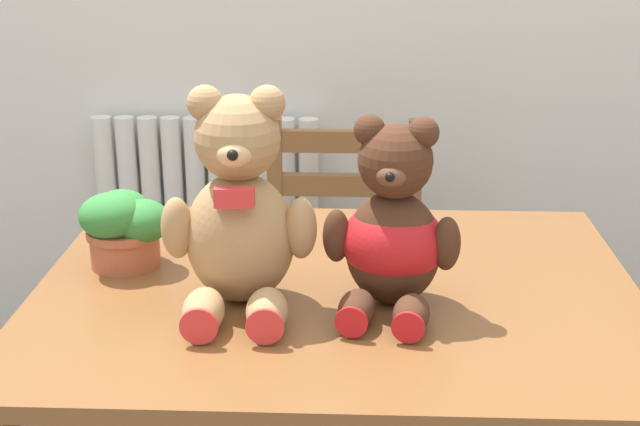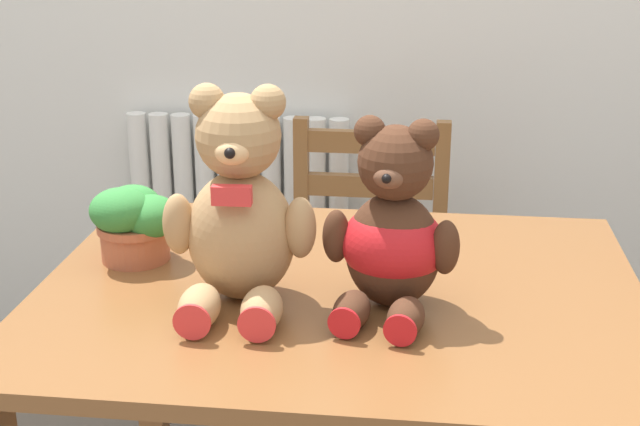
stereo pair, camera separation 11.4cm
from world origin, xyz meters
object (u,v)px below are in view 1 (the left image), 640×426
(teddy_bear_right, at_px, (393,232))
(potted_plant, at_px, (124,226))
(teddy_bear_left, at_px, (239,214))
(wooden_chair_behind, at_px, (343,280))

(teddy_bear_right, height_order, potted_plant, teddy_bear_right)
(teddy_bear_left, height_order, potted_plant, teddy_bear_left)
(teddy_bear_right, xyz_separation_m, potted_plant, (-0.51, 0.15, -0.05))
(teddy_bear_left, xyz_separation_m, potted_plant, (-0.24, 0.16, -0.08))
(wooden_chair_behind, height_order, teddy_bear_left, teddy_bear_left)
(wooden_chair_behind, relative_size, teddy_bear_left, 2.21)
(teddy_bear_left, bearing_deg, wooden_chair_behind, -103.72)
(teddy_bear_left, height_order, teddy_bear_right, teddy_bear_left)
(wooden_chair_behind, distance_m, teddy_bear_right, 0.92)
(wooden_chair_behind, xyz_separation_m, teddy_bear_right, (0.10, -0.80, 0.45))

